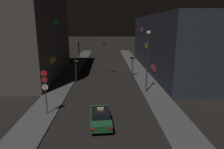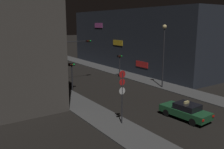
# 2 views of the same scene
# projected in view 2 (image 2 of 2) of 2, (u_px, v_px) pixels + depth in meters

# --- Properties ---
(sidewalk_left) EXTENTS (3.12, 62.17, 0.13)m
(sidewalk_left) POSITION_uv_depth(u_px,v_px,m) (39.00, 80.00, 35.86)
(sidewalk_left) COLOR #4C4C4C
(sidewalk_left) RESTS_ON ground_plane
(sidewalk_right) EXTENTS (3.12, 62.17, 0.13)m
(sidewalk_right) POSITION_uv_depth(u_px,v_px,m) (112.00, 71.00, 42.88)
(sidewalk_right) COLOR #4C4C4C
(sidewalk_right) RESTS_ON ground_plane
(building_facade_right) EXTENTS (7.64, 32.64, 10.48)m
(building_facade_right) POSITION_uv_depth(u_px,v_px,m) (135.00, 40.00, 44.98)
(building_facade_right) COLOR #282D38
(building_facade_right) RESTS_ON ground_plane
(taxi) EXTENTS (2.12, 4.57, 1.62)m
(taxi) POSITION_uv_depth(u_px,v_px,m) (185.00, 111.00, 21.38)
(taxi) COLOR #1E512D
(taxi) RESTS_ON ground_plane
(traffic_light_overhead) EXTENTS (5.10, 0.42, 5.94)m
(traffic_light_overhead) POSITION_uv_depth(u_px,v_px,m) (71.00, 52.00, 34.07)
(traffic_light_overhead) COLOR #2D2D33
(traffic_light_overhead) RESTS_ON ground_plane
(traffic_light_left_kerb) EXTENTS (0.80, 0.42, 3.52)m
(traffic_light_left_kerb) POSITION_uv_depth(u_px,v_px,m) (72.00, 70.00, 30.07)
(traffic_light_left_kerb) COLOR #2D2D33
(traffic_light_left_kerb) RESTS_ON ground_plane
(traffic_light_right_kerb) EXTENTS (0.80, 0.42, 3.55)m
(traffic_light_right_kerb) POSITION_uv_depth(u_px,v_px,m) (120.00, 61.00, 37.38)
(traffic_light_right_kerb) COLOR #2D2D33
(traffic_light_right_kerb) RESTS_ON ground_plane
(sign_pole_left) EXTENTS (0.59, 0.10, 4.43)m
(sign_pole_left) POSITION_uv_depth(u_px,v_px,m) (122.00, 92.00, 19.69)
(sign_pole_left) COLOR #2D2D33
(sign_pole_left) RESTS_ON sidewalk_left
(street_lamp_near_block) EXTENTS (0.52, 0.52, 7.92)m
(street_lamp_near_block) POSITION_uv_depth(u_px,v_px,m) (164.00, 45.00, 30.51)
(street_lamp_near_block) COLOR #2D2D33
(street_lamp_near_block) RESTS_ON sidewalk_right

